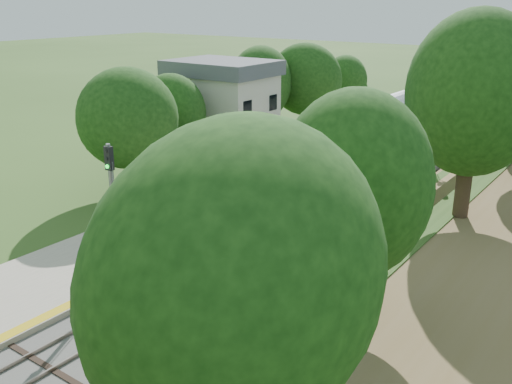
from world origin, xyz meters
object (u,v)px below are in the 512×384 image
Objects in this scene: station_building at (223,107)px; signal_farside at (434,151)px; signal_gantry at (499,81)px; lamppost_far at (134,223)px; signal_platform at (112,196)px.

signal_farside is (20.20, -4.85, 0.20)m from station_building.
signal_gantry is 45.43m from lamppost_far.
signal_gantry is at bearing 97.12° from signal_farside.
signal_gantry is 30.07m from signal_farside.
lamppost_far is 0.60× the size of signal_farside.
signal_farside reaches higher than lamppost_far.
lamppost_far is 2.82m from signal_platform.
station_building reaches higher than signal_farside.
signal_farside reaches higher than signal_platform.
lamppost_far is (-6.07, -44.95, -2.60)m from signal_gantry.
station_building is 2.09× the size of lamppost_far.
station_building is 1.02× the size of signal_gantry.
signal_farside is at bearing -82.88° from signal_gantry.
signal_farside is at bearing -13.49° from station_building.
signal_platform is 19.17m from signal_farside.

